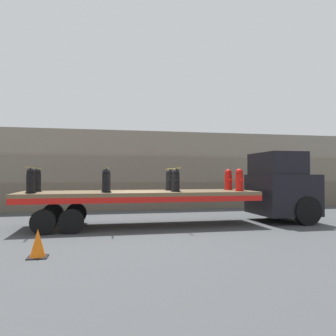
{
  "coord_description": "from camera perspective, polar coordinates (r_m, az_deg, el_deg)",
  "views": [
    {
      "loc": [
        -1.53,
        -12.6,
        1.96
      ],
      "look_at": [
        1.11,
        0.0,
        2.24
      ],
      "focal_mm": 35.0,
      "sensor_mm": 36.0,
      "label": 1
    }
  ],
  "objects": [
    {
      "name": "flatbed_trailer",
      "position": [
        12.66,
        -7.47,
        -5.18
      ],
      "size": [
        8.92,
        2.64,
        1.34
      ],
      "color": "brown",
      "rests_on": "ground_plane"
    },
    {
      "name": "traffic_cone",
      "position": [
        8.56,
        -21.74,
        -12.13
      ],
      "size": [
        0.46,
        0.46,
        0.68
      ],
      "color": "black",
      "rests_on": "ground_plane"
    },
    {
      "name": "fire_hydrant_black_near_0",
      "position": [
        12.26,
        -22.78,
        -2.07
      ],
      "size": [
        0.37,
        0.57,
        0.88
      ],
      "color": "black",
      "rests_on": "flatbed_trailer"
    },
    {
      "name": "cargo_strap_rear",
      "position": [
        12.81,
        -22.29,
        0.02
      ],
      "size": [
        0.05,
        2.74,
        0.01
      ],
      "color": "yellow",
      "rests_on": "fire_hydrant_black_near_0"
    },
    {
      "name": "fire_hydrant_black_far_0",
      "position": [
        13.36,
        -21.87,
        -2.01
      ],
      "size": [
        0.37,
        0.57,
        0.88
      ],
      "color": "black",
      "rests_on": "flatbed_trailer"
    },
    {
      "name": "fire_hydrant_red_far_3",
      "position": [
        14.22,
        10.46,
        -2.02
      ],
      "size": [
        0.37,
        0.57,
        0.88
      ],
      "color": "red",
      "rests_on": "flatbed_trailer"
    },
    {
      "name": "fire_hydrant_red_near_3",
      "position": [
        13.19,
        12.3,
        -2.08
      ],
      "size": [
        0.37,
        0.57,
        0.88
      ],
      "color": "red",
      "rests_on": "flatbed_trailer"
    },
    {
      "name": "ground_plane",
      "position": [
        12.84,
        -4.91,
        -10.03
      ],
      "size": [
        120.0,
        120.0,
        0.0
      ],
      "primitive_type": "plane",
      "color": "#3F4244"
    },
    {
      "name": "fire_hydrant_black_near_2",
      "position": [
        12.36,
        1.35,
        -2.16
      ],
      "size": [
        0.37,
        0.57,
        0.88
      ],
      "color": "black",
      "rests_on": "flatbed_trailer"
    },
    {
      "name": "fire_hydrant_black_far_2",
      "position": [
        13.46,
        0.26,
        -2.09
      ],
      "size": [
        0.37,
        0.57,
        0.88
      ],
      "color": "black",
      "rests_on": "flatbed_trailer"
    },
    {
      "name": "truck_cab",
      "position": [
        14.72,
        19.31,
        -3.2
      ],
      "size": [
        2.25,
        2.64,
        2.9
      ],
      "color": "black",
      "rests_on": "ground_plane"
    },
    {
      "name": "cargo_strap_middle",
      "position": [
        12.6,
        -10.71,
        -0.03
      ],
      "size": [
        0.05,
        2.74,
        0.01
      ],
      "color": "yellow",
      "rests_on": "fire_hydrant_black_near_1"
    },
    {
      "name": "fire_hydrant_black_far_1",
      "position": [
        13.16,
        -10.76,
        -2.09
      ],
      "size": [
        0.37,
        0.57,
        0.88
      ],
      "color": "black",
      "rests_on": "flatbed_trailer"
    },
    {
      "name": "cargo_strap_front",
      "position": [
        12.91,
        0.78,
        -0.08
      ],
      "size": [
        0.05,
        2.74,
        0.01
      ],
      "color": "yellow",
      "rests_on": "fire_hydrant_black_near_2"
    },
    {
      "name": "rock_cliff",
      "position": [
        20.06,
        -7.44,
        -0.39
      ],
      "size": [
        60.0,
        3.3,
        4.52
      ],
      "color": "#665B4C",
      "rests_on": "ground_plane"
    },
    {
      "name": "fire_hydrant_black_near_1",
      "position": [
        12.04,
        -10.66,
        -2.17
      ],
      "size": [
        0.37,
        0.57,
        0.88
      ],
      "color": "black",
      "rests_on": "flatbed_trailer"
    }
  ]
}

